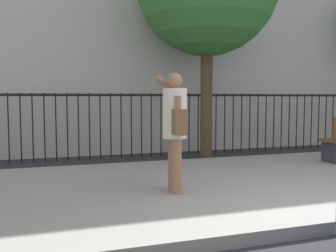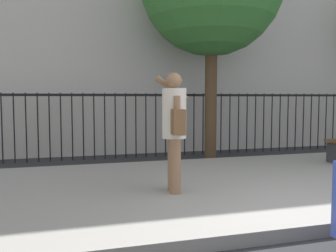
% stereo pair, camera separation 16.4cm
% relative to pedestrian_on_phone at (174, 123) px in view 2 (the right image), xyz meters
% --- Properties ---
extents(sidewalk, '(28.00, 4.40, 0.15)m').
position_rel_pedestrian_on_phone_xyz_m(sidewalk, '(1.47, 0.44, -1.06)').
color(sidewalk, gray).
rests_on(sidewalk, ground).
extents(iron_fence, '(12.03, 0.04, 1.60)m').
position_rel_pedestrian_on_phone_xyz_m(iron_fence, '(1.47, 4.14, -0.11)').
color(iron_fence, black).
rests_on(iron_fence, ground).
extents(pedestrian_on_phone, '(0.50, 0.68, 1.69)m').
position_rel_pedestrian_on_phone_xyz_m(pedestrian_on_phone, '(0.00, 0.00, 0.00)').
color(pedestrian_on_phone, '#936B4C').
rests_on(pedestrian_on_phone, sidewalk).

